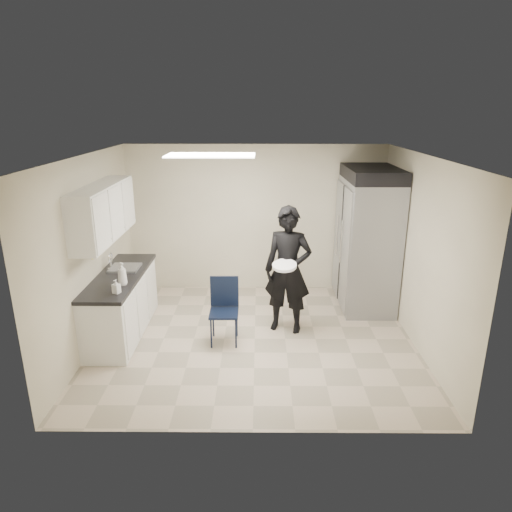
{
  "coord_description": "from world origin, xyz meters",
  "views": [
    {
      "loc": [
        0.06,
        -5.9,
        3.18
      ],
      "look_at": [
        0.02,
        0.2,
        1.2
      ],
      "focal_mm": 32.0,
      "sensor_mm": 36.0,
      "label": 1
    }
  ],
  "objects_px": {
    "lower_counter": "(122,305)",
    "folding_chair": "(224,313)",
    "man_tuxedo": "(288,270)",
    "commercial_fridge": "(367,244)"
  },
  "relations": [
    {
      "from": "lower_counter",
      "to": "man_tuxedo",
      "type": "distance_m",
      "value": 2.48
    },
    {
      "from": "lower_counter",
      "to": "commercial_fridge",
      "type": "distance_m",
      "value": 3.98
    },
    {
      "from": "man_tuxedo",
      "to": "lower_counter",
      "type": "bearing_deg",
      "value": -162.03
    },
    {
      "from": "commercial_fridge",
      "to": "man_tuxedo",
      "type": "xyz_separation_m",
      "value": [
        -1.35,
        -0.95,
        -0.11
      ]
    },
    {
      "from": "commercial_fridge",
      "to": "folding_chair",
      "type": "relative_size",
      "value": 2.32
    },
    {
      "from": "lower_counter",
      "to": "commercial_fridge",
      "type": "bearing_deg",
      "value": 15.88
    },
    {
      "from": "lower_counter",
      "to": "folding_chair",
      "type": "height_order",
      "value": "folding_chair"
    },
    {
      "from": "lower_counter",
      "to": "folding_chair",
      "type": "bearing_deg",
      "value": -10.89
    },
    {
      "from": "folding_chair",
      "to": "man_tuxedo",
      "type": "height_order",
      "value": "man_tuxedo"
    },
    {
      "from": "commercial_fridge",
      "to": "lower_counter",
      "type": "bearing_deg",
      "value": -164.12
    }
  ]
}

